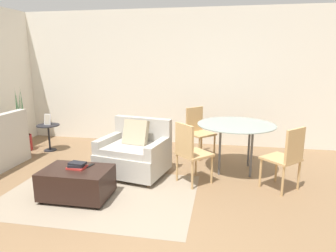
# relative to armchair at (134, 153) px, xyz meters

# --- Properties ---
(ground_plane) EXTENTS (20.00, 20.00, 0.00)m
(ground_plane) POSITION_rel_armchair_xyz_m (0.38, -1.65, -0.34)
(ground_plane) COLOR brown
(wall_back) EXTENTS (12.00, 0.06, 2.75)m
(wall_back) POSITION_rel_armchair_xyz_m (0.38, 1.91, 1.04)
(wall_back) COLOR white
(wall_back) RESTS_ON ground_plane
(area_rug) EXTENTS (2.53, 1.72, 0.01)m
(area_rug) POSITION_rel_armchair_xyz_m (-0.25, -0.79, -0.34)
(area_rug) COLOR gray
(area_rug) RESTS_ON ground_plane
(armchair) EXTENTS (1.12, 1.00, 0.86)m
(armchair) POSITION_rel_armchair_xyz_m (0.00, 0.00, 0.00)
(armchair) COLOR #B2ADA3
(armchair) RESTS_ON ground_plane
(ottoman) EXTENTS (0.86, 0.58, 0.40)m
(ottoman) POSITION_rel_armchair_xyz_m (-0.50, -0.94, -0.12)
(ottoman) COLOR black
(ottoman) RESTS_ON ground_plane
(book_stack) EXTENTS (0.24, 0.19, 0.08)m
(book_stack) POSITION_rel_armchair_xyz_m (-0.50, -0.91, 0.10)
(book_stack) COLOR #B72D28
(book_stack) RESTS_ON ottoman
(tv_remote_primary) EXTENTS (0.08, 0.16, 0.01)m
(tv_remote_primary) POSITION_rel_armchair_xyz_m (-0.37, -0.80, 0.06)
(tv_remote_primary) COLOR black
(tv_remote_primary) RESTS_ON ottoman
(potted_plant) EXTENTS (0.34, 0.34, 1.27)m
(potted_plant) POSITION_rel_armchair_xyz_m (-2.52, 0.78, -0.07)
(potted_plant) COLOR maroon
(potted_plant) RESTS_ON ground_plane
(side_table) EXTENTS (0.43, 0.43, 0.52)m
(side_table) POSITION_rel_armchair_xyz_m (-2.00, 0.86, 0.03)
(side_table) COLOR black
(side_table) RESTS_ON ground_plane
(picture_frame) EXTENTS (0.13, 0.07, 0.21)m
(picture_frame) POSITION_rel_armchair_xyz_m (-2.00, 0.86, 0.29)
(picture_frame) COLOR silver
(picture_frame) RESTS_ON side_table
(dining_table) EXTENTS (1.22, 1.22, 0.77)m
(dining_table) POSITION_rel_armchair_xyz_m (1.54, 0.44, 0.36)
(dining_table) COLOR #8C9E99
(dining_table) RESTS_ON ground_plane
(dining_chair_near_left) EXTENTS (0.59, 0.59, 0.90)m
(dining_chair_near_left) POSITION_rel_armchair_xyz_m (0.89, -0.22, 0.18)
(dining_chair_near_left) COLOR tan
(dining_chair_near_left) RESTS_ON ground_plane
(dining_chair_near_right) EXTENTS (0.59, 0.59, 0.90)m
(dining_chair_near_right) POSITION_rel_armchair_xyz_m (2.20, -0.22, 0.18)
(dining_chair_near_right) COLOR tan
(dining_chair_near_right) RESTS_ON ground_plane
(dining_chair_far_left) EXTENTS (0.59, 0.59, 0.90)m
(dining_chair_far_left) POSITION_rel_armchair_xyz_m (0.89, 1.10, 0.18)
(dining_chair_far_left) COLOR tan
(dining_chair_far_left) RESTS_ON ground_plane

